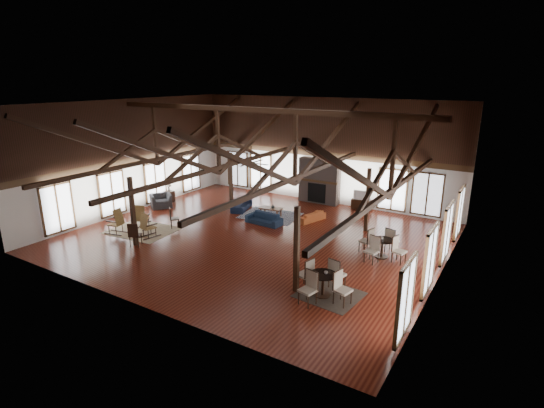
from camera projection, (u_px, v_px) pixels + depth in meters
The scene contains 31 objects.
floor at pixel (256, 237), 19.49m from camera, with size 16.00×16.00×0.00m, color maroon.
ceiling at pixel (254, 104), 17.76m from camera, with size 16.00×14.00×0.02m, color black.
wall_back at pixel (323, 151), 24.34m from camera, with size 16.00×0.02×6.00m, color silver.
wall_front at pixel (127, 217), 12.91m from camera, with size 16.00×0.02×6.00m, color silver.
wall_left at pixel (131, 157), 22.64m from camera, with size 0.02×14.00×6.00m, color silver.
wall_right at pixel (448, 200), 14.61m from camera, with size 0.02×14.00×6.00m, color silver.
roof_truss at pixel (255, 150), 18.33m from camera, with size 15.60×14.07×3.14m.
post_grid at pixel (255, 206), 19.05m from camera, with size 8.16×7.16×3.05m.
fireplace at pixel (319, 181), 24.56m from camera, with size 2.50×0.69×2.60m.
ceiling_fan at pixel (251, 162), 17.35m from camera, with size 1.60×1.60×0.75m.
sofa_navy_front at pixel (264, 219), 21.22m from camera, with size 1.87×0.73×0.55m, color #142238.
sofa_navy_left at pixel (242, 205), 23.54m from camera, with size 0.71×1.81×0.53m, color #121B33.
sofa_orange at pixel (311, 216), 21.69m from camera, with size 0.64×1.65×0.48m, color #A64920.
coffee_table at pixel (271, 209), 22.39m from camera, with size 1.26×0.74×0.46m.
vase at pixel (273, 206), 22.26m from camera, with size 0.19×0.19×0.19m, color #B2B2B2.
armchair at pixel (161, 201), 23.93m from camera, with size 1.14×1.00×0.74m, color #333336.
side_table_lamp at pixel (169, 194), 24.98m from camera, with size 0.47×0.47×1.21m.
rocking_chair_a at pixel (141, 218), 20.43m from camera, with size 0.79×1.05×1.21m.
rocking_chair_b at pixel (147, 226), 19.34m from camera, with size 0.66×0.99×1.17m.
rocking_chair_c at pixel (117, 222), 19.79m from camera, with size 1.03×0.70×1.22m.
side_chair_a at pixel (172, 216), 20.58m from camera, with size 0.61×0.61×1.02m.
side_chair_b at pixel (134, 233), 18.25m from camera, with size 0.61×0.61×1.08m.
cafe_table_near at pixel (323, 281), 14.16m from camera, with size 2.17×2.17×1.11m.
cafe_table_far at pixel (382, 245), 17.22m from camera, with size 2.08×2.08×1.06m.
cup_near at pixel (326, 273), 14.08m from camera, with size 0.12×0.12×0.09m, color #B2B2B2.
cup_far at pixel (382, 238), 17.19m from camera, with size 0.11×0.11×0.09m, color #B2B2B2.
tv_console at pixel (361, 204), 23.62m from camera, with size 1.08×0.41×0.54m, color black.
television at pixel (362, 195), 23.46m from camera, with size 0.94×0.12×0.54m, color #B2B2B2.
rug_tan at pixel (142, 230), 20.36m from camera, with size 3.03×2.38×0.01m, color #C7B28A.
rug_navy at pixel (270, 215), 22.56m from camera, with size 2.97×2.22×0.01m, color #182245.
rug_dark at pixel (329, 295), 14.36m from camera, with size 2.00×1.82×0.01m, color black.
Camera 1 is at (10.18, -15.13, 7.08)m, focal length 28.00 mm.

